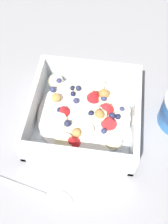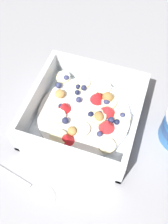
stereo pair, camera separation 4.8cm
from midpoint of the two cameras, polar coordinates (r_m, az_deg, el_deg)
The scene contains 3 objects.
ground_plane at distance 0.51m, azimuth -4.79°, elevation -1.84°, with size 2.40×2.40×0.00m, color #9E9EA3.
fruit_bowl at distance 0.49m, azimuth -2.67°, elevation -0.74°, with size 0.20×0.20×0.07m.
spoon at distance 0.46m, azimuth -11.93°, elevation -17.28°, with size 0.05×0.17×0.01m.
Camera 1 is at (0.26, 0.06, 0.44)m, focal length 42.00 mm.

